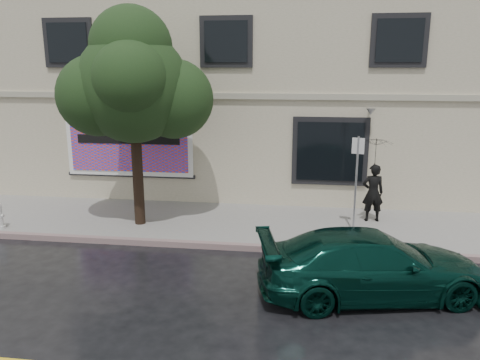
# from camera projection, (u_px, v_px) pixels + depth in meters

# --- Properties ---
(ground) EXTENTS (90.00, 90.00, 0.00)m
(ground) POSITION_uv_depth(u_px,v_px,m) (192.00, 273.00, 10.42)
(ground) COLOR black
(ground) RESTS_ON ground
(sidewalk) EXTENTS (20.00, 3.50, 0.15)m
(sidewalk) POSITION_uv_depth(u_px,v_px,m) (218.00, 223.00, 13.53)
(sidewalk) COLOR gray
(sidewalk) RESTS_ON ground
(curb) EXTENTS (20.00, 0.18, 0.16)m
(curb) POSITION_uv_depth(u_px,v_px,m) (206.00, 245.00, 11.85)
(curb) COLOR gray
(curb) RESTS_ON ground
(building) EXTENTS (20.00, 8.12, 7.00)m
(building) POSITION_uv_depth(u_px,v_px,m) (243.00, 92.00, 18.25)
(building) COLOR beige
(building) RESTS_ON ground
(billboard) EXTENTS (4.30, 0.16, 2.20)m
(billboard) POSITION_uv_depth(u_px,v_px,m) (129.00, 144.00, 15.08)
(billboard) COLOR white
(billboard) RESTS_ON ground
(car) EXTENTS (4.83, 2.90, 1.31)m
(car) POSITION_uv_depth(u_px,v_px,m) (372.00, 264.00, 9.29)
(car) COLOR #072D24
(car) RESTS_ON ground
(pedestrian) EXTENTS (0.65, 0.47, 1.67)m
(pedestrian) POSITION_uv_depth(u_px,v_px,m) (373.00, 193.00, 13.30)
(pedestrian) COLOR black
(pedestrian) RESTS_ON sidewalk
(umbrella) EXTENTS (1.10, 1.10, 0.73)m
(umbrella) POSITION_uv_depth(u_px,v_px,m) (376.00, 151.00, 13.02)
(umbrella) COLOR black
(umbrella) RESTS_ON pedestrian
(street_tree) EXTENTS (2.99, 2.99, 5.30)m
(street_tree) POSITION_uv_depth(u_px,v_px,m) (133.00, 88.00, 12.39)
(street_tree) COLOR black
(street_tree) RESTS_ON sidewalk
(sign_pole) EXTENTS (0.31, 0.10, 2.58)m
(sign_pole) POSITION_uv_depth(u_px,v_px,m) (356.00, 175.00, 12.29)
(sign_pole) COLOR #9A9CA2
(sign_pole) RESTS_ON sidewalk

